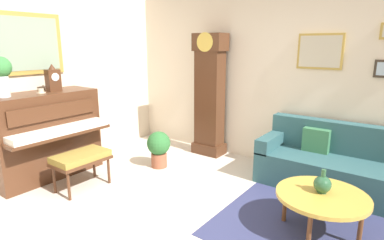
{
  "coord_description": "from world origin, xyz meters",
  "views": [
    {
      "loc": [
        1.95,
        -2.21,
        1.84
      ],
      "look_at": [
        -0.49,
        1.08,
        0.85
      ],
      "focal_mm": 29.33,
      "sensor_mm": 36.0,
      "label": 1
    }
  ],
  "objects_px": {
    "piano": "(45,135)",
    "mantel_clock": "(53,79)",
    "grandfather_clock": "(210,98)",
    "piano_bench": "(81,159)",
    "potted_plant": "(159,147)",
    "coffee_table": "(322,197)",
    "green_jug": "(322,184)",
    "flower_vase": "(1,72)",
    "teacup": "(41,91)",
    "couch": "(336,165)"
  },
  "relations": [
    {
      "from": "piano",
      "to": "mantel_clock",
      "type": "bearing_deg",
      "value": 89.37
    },
    {
      "from": "piano",
      "to": "grandfather_clock",
      "type": "distance_m",
      "value": 2.57
    },
    {
      "from": "piano_bench",
      "to": "potted_plant",
      "type": "bearing_deg",
      "value": 74.91
    },
    {
      "from": "piano",
      "to": "potted_plant",
      "type": "height_order",
      "value": "piano"
    },
    {
      "from": "potted_plant",
      "to": "coffee_table",
      "type": "bearing_deg",
      "value": -7.94
    },
    {
      "from": "piano_bench",
      "to": "green_jug",
      "type": "height_order",
      "value": "green_jug"
    },
    {
      "from": "piano",
      "to": "coffee_table",
      "type": "distance_m",
      "value": 3.64
    },
    {
      "from": "mantel_clock",
      "to": "piano_bench",
      "type": "bearing_deg",
      "value": -12.02
    },
    {
      "from": "flower_vase",
      "to": "mantel_clock",
      "type": "bearing_deg",
      "value": 89.96
    },
    {
      "from": "grandfather_clock",
      "to": "teacup",
      "type": "distance_m",
      "value": 2.55
    },
    {
      "from": "flower_vase",
      "to": "couch",
      "type": "bearing_deg",
      "value": 35.94
    },
    {
      "from": "piano_bench",
      "to": "grandfather_clock",
      "type": "xyz_separation_m",
      "value": [
        0.58,
        2.13,
        0.56
      ]
    },
    {
      "from": "coffee_table",
      "to": "mantel_clock",
      "type": "xyz_separation_m",
      "value": [
        -3.53,
        -0.64,
        0.98
      ]
    },
    {
      "from": "couch",
      "to": "coffee_table",
      "type": "distance_m",
      "value": 1.18
    },
    {
      "from": "piano",
      "to": "couch",
      "type": "bearing_deg",
      "value": 30.46
    },
    {
      "from": "grandfather_clock",
      "to": "couch",
      "type": "xyz_separation_m",
      "value": [
        2.08,
        -0.16,
        -0.65
      ]
    },
    {
      "from": "couch",
      "to": "potted_plant",
      "type": "height_order",
      "value": "couch"
    },
    {
      "from": "potted_plant",
      "to": "couch",
      "type": "bearing_deg",
      "value": 19.32
    },
    {
      "from": "couch",
      "to": "grandfather_clock",
      "type": "bearing_deg",
      "value": 175.51
    },
    {
      "from": "piano_bench",
      "to": "mantel_clock",
      "type": "xyz_separation_m",
      "value": [
        -0.75,
        0.16,
        0.97
      ]
    },
    {
      "from": "teacup",
      "to": "green_jug",
      "type": "distance_m",
      "value": 3.65
    },
    {
      "from": "grandfather_clock",
      "to": "potted_plant",
      "type": "height_order",
      "value": "grandfather_clock"
    },
    {
      "from": "grandfather_clock",
      "to": "coffee_table",
      "type": "bearing_deg",
      "value": -31.12
    },
    {
      "from": "piano_bench",
      "to": "coffee_table",
      "type": "bearing_deg",
      "value": 16.03
    },
    {
      "from": "green_jug",
      "to": "flower_vase",
      "type": "bearing_deg",
      "value": -159.21
    },
    {
      "from": "couch",
      "to": "teacup",
      "type": "relative_size",
      "value": 16.38
    },
    {
      "from": "grandfather_clock",
      "to": "couch",
      "type": "height_order",
      "value": "grandfather_clock"
    },
    {
      "from": "mantel_clock",
      "to": "teacup",
      "type": "relative_size",
      "value": 3.28
    },
    {
      "from": "piano",
      "to": "couch",
      "type": "xyz_separation_m",
      "value": [
        3.41,
        2.0,
        -0.3
      ]
    },
    {
      "from": "piano",
      "to": "coffee_table",
      "type": "relative_size",
      "value": 1.64
    },
    {
      "from": "piano_bench",
      "to": "grandfather_clock",
      "type": "distance_m",
      "value": 2.28
    },
    {
      "from": "piano",
      "to": "teacup",
      "type": "bearing_deg",
      "value": -21.04
    },
    {
      "from": "mantel_clock",
      "to": "teacup",
      "type": "height_order",
      "value": "mantel_clock"
    },
    {
      "from": "grandfather_clock",
      "to": "potted_plant",
      "type": "bearing_deg",
      "value": -105.19
    },
    {
      "from": "teacup",
      "to": "piano_bench",
      "type": "bearing_deg",
      "value": 4.5
    },
    {
      "from": "couch",
      "to": "flower_vase",
      "type": "distance_m",
      "value": 4.38
    },
    {
      "from": "couch",
      "to": "flower_vase",
      "type": "relative_size",
      "value": 3.28
    },
    {
      "from": "couch",
      "to": "potted_plant",
      "type": "xyz_separation_m",
      "value": [
        -2.35,
        -0.82,
        0.01
      ]
    },
    {
      "from": "flower_vase",
      "to": "coffee_table",
      "type": "bearing_deg",
      "value": 20.24
    },
    {
      "from": "grandfather_clock",
      "to": "potted_plant",
      "type": "xyz_separation_m",
      "value": [
        -0.27,
        -0.99,
        -0.64
      ]
    },
    {
      "from": "flower_vase",
      "to": "potted_plant",
      "type": "xyz_separation_m",
      "value": [
        1.06,
        1.65,
        -1.2
      ]
    },
    {
      "from": "grandfather_clock",
      "to": "coffee_table",
      "type": "xyz_separation_m",
      "value": [
        2.2,
        -1.33,
        -0.57
      ]
    },
    {
      "from": "piano_bench",
      "to": "coffee_table",
      "type": "xyz_separation_m",
      "value": [
        2.78,
        0.8,
        -0.02
      ]
    },
    {
      "from": "couch",
      "to": "coffee_table",
      "type": "xyz_separation_m",
      "value": [
        0.12,
        -1.17,
        0.08
      ]
    },
    {
      "from": "grandfather_clock",
      "to": "piano_bench",
      "type": "bearing_deg",
      "value": -105.13
    },
    {
      "from": "couch",
      "to": "green_jug",
      "type": "bearing_deg",
      "value": -84.51
    },
    {
      "from": "grandfather_clock",
      "to": "potted_plant",
      "type": "distance_m",
      "value": 1.21
    },
    {
      "from": "piano_bench",
      "to": "green_jug",
      "type": "relative_size",
      "value": 2.92
    },
    {
      "from": "teacup",
      "to": "mantel_clock",
      "type": "bearing_deg",
      "value": 101.65
    },
    {
      "from": "flower_vase",
      "to": "teacup",
      "type": "relative_size",
      "value": 5.0
    }
  ]
}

